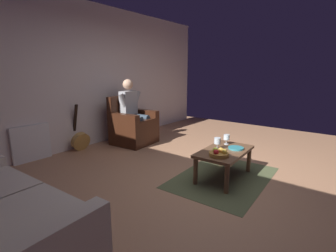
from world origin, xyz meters
TOP-DOWN VIEW (x-y plane):
  - ground_plane at (0.00, 0.00)m, footprint 7.62×7.62m
  - wall_back at (0.00, -2.80)m, footprint 6.75×0.06m
  - rug at (-0.03, 0.11)m, footprint 1.67×1.20m
  - armchair at (-0.46, -2.17)m, footprint 0.85×0.80m
  - person_seated at (-0.46, -2.15)m, footprint 0.64×0.60m
  - coffee_table at (-0.03, 0.11)m, footprint 0.95×0.57m
  - guitar at (0.51, -2.60)m, footprint 0.35×0.34m
  - radiator at (1.33, -2.73)m, footprint 0.61×0.06m
  - wine_glass_near at (0.01, 0.01)m, footprint 0.09×0.09m
  - wine_glass_far at (-0.30, 0.00)m, footprint 0.09×0.09m
  - fruit_bowl at (0.25, 0.16)m, footprint 0.25×0.25m
  - decorative_dish at (-0.17, 0.21)m, footprint 0.21×0.21m

SIDE VIEW (x-z plane):
  - ground_plane at x=0.00m, z-range 0.00..0.00m
  - rug at x=-0.03m, z-range 0.00..0.01m
  - guitar at x=0.51m, z-range -0.29..0.73m
  - radiator at x=1.33m, z-range 0.00..0.61m
  - coffee_table at x=-0.03m, z-range 0.14..0.55m
  - armchair at x=-0.46m, z-range -0.14..0.84m
  - decorative_dish at x=-0.17m, z-range 0.41..0.43m
  - fruit_bowl at x=0.25m, z-range 0.39..0.50m
  - wine_glass_far at x=-0.30m, z-range 0.43..0.58m
  - wine_glass_near at x=0.01m, z-range 0.44..0.61m
  - person_seated at x=-0.46m, z-range 0.05..1.38m
  - wall_back at x=0.00m, z-range 0.00..2.78m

